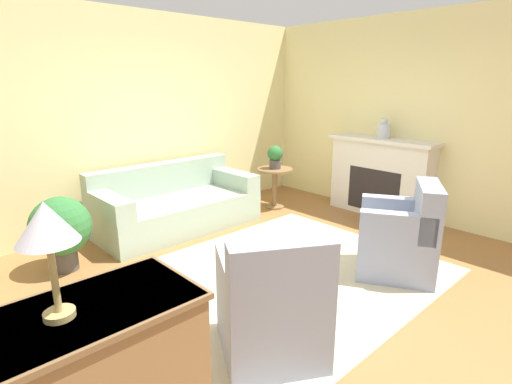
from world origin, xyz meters
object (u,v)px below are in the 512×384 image
Objects in this scene: ottoman_table at (297,250)px; potted_plant_floor at (61,228)px; armchair_right at (401,239)px; side_table at (275,181)px; vase_mantel_near at (384,130)px; table_lamp at (47,228)px; couch at (176,206)px; armchair_left at (272,307)px; potted_plant_on_side_table at (275,156)px.

ottoman_table is 2.41m from potted_plant_floor.
armchair_right is 2.51m from side_table.
table_lamp is at bearing -165.85° from vase_mantel_near.
side_table is (0.67, 2.42, 0.04)m from armchair_right.
armchair_left is (-0.92, -2.72, 0.08)m from couch.
table_lamp is at bearing -147.50° from side_table.
armchair_right is 2.12m from vase_mantel_near.
couch is at bearing 169.53° from side_table.
ottoman_table is (1.05, 0.69, -0.10)m from armchair_left.
potted_plant_on_side_table is at bearing 0.04° from potted_plant_floor.
armchair_left reaches higher than potted_plant_floor.
armchair_left is 2.76× the size of potted_plant_on_side_table.
armchair_right is 1.56× the size of side_table.
side_table is (1.59, -0.29, 0.12)m from couch.
table_lamp reaches higher than couch.
potted_plant_floor is (-3.13, -0.00, -0.35)m from potted_plant_on_side_table.
armchair_right is (1.84, 0.00, 0.00)m from armchair_left.
table_lamp is (-2.27, -2.76, 1.03)m from couch.
potted_plant_floor is at bearing -169.04° from couch.
armchair_left is at bearing -161.17° from vase_mantel_near.
potted_plant_floor is 1.50× the size of table_lamp.
armchair_left is at bearing -108.65° from couch.
armchair_right is 2.55m from potted_plant_on_side_table.
potted_plant_floor is at bearing 162.53° from vase_mantel_near.
side_table is 1.74m from vase_mantel_near.
side_table reaches higher than ottoman_table.
couch is 3.16× the size of ottoman_table.
vase_mantel_near is at bearing -17.47° from potted_plant_floor.
table_lamp reaches higher than potted_plant_floor.
armchair_right is at bearing -105.41° from potted_plant_on_side_table.
armchair_left is 3.52m from potted_plant_on_side_table.
potted_plant_floor is at bearing 73.31° from table_lamp.
armchair_left is at bearing -136.03° from potted_plant_on_side_table.
potted_plant_floor reaches higher than ottoman_table.
couch is at bearing 108.83° from armchair_right.
armchair_left is 1.84m from armchair_right.
potted_plant_floor is (-3.13, -0.00, 0.04)m from side_table.
potted_plant_on_side_table is 3.15m from potted_plant_floor.
vase_mantel_near is 0.35× the size of potted_plant_floor.
potted_plant_on_side_table is at bearing 49.86° from ottoman_table.
potted_plant_floor is (-1.66, 1.74, 0.18)m from ottoman_table.
table_lamp is at bearing -147.50° from potted_plant_on_side_table.
armchair_left is 1.46× the size of ottoman_table.
potted_plant_on_side_table is at bearing 43.97° from armchair_left.
potted_plant_on_side_table is (2.51, 2.42, 0.43)m from armchair_left.
ottoman_table is 2.58m from vase_mantel_near.
couch is 2.87m from armchair_right.
potted_plant_floor is at bearing -179.96° from potted_plant_on_side_table.
armchair_left is 3.53× the size of vase_mantel_near.
vase_mantel_near is 0.78× the size of potted_plant_on_side_table.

